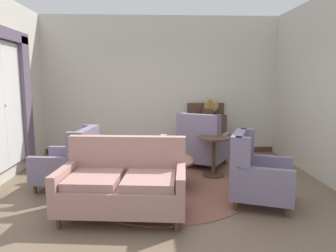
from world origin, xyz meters
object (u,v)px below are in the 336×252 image
object	(u,v)px
porcelain_vase	(163,149)
sideboard	(206,132)
coffee_table	(164,164)
side_table	(214,152)
armchair_near_sideboard	(71,163)
armchair_beside_settee	(203,145)
settee	(123,185)
gramophone	(210,104)
armchair_far_left	(257,174)

from	to	relation	value
porcelain_vase	sideboard	distance (m)	2.45
coffee_table	side_table	bearing A→B (deg)	31.32
armchair_near_sideboard	armchair_beside_settee	distance (m)	2.57
settee	sideboard	size ratio (longest dim) A/B	1.40
settee	side_table	xyz separation A→B (m)	(1.48, 1.58, 0.04)
side_table	sideboard	xyz separation A→B (m)	(0.14, 1.65, 0.09)
porcelain_vase	armchair_near_sideboard	xyz separation A→B (m)	(-1.50, 0.09, -0.23)
porcelain_vase	coffee_table	bearing A→B (deg)	-53.03
porcelain_vase	sideboard	world-z (taller)	sideboard
armchair_near_sideboard	side_table	world-z (taller)	armchair_near_sideboard
coffee_table	side_table	size ratio (longest dim) A/B	1.36
side_table	gramophone	size ratio (longest dim) A/B	1.39
armchair_near_sideboard	sideboard	distance (m)	3.33
armchair_far_left	gramophone	bearing A→B (deg)	24.62
porcelain_vase	armchair_near_sideboard	size ratio (longest dim) A/B	0.41
side_table	gramophone	world-z (taller)	gramophone
sideboard	side_table	bearing A→B (deg)	-94.81
armchair_far_left	gramophone	size ratio (longest dim) A/B	2.02
coffee_table	gramophone	xyz separation A→B (m)	(1.11, 2.12, 0.79)
settee	side_table	world-z (taller)	settee
armchair_near_sideboard	side_table	bearing A→B (deg)	108.22
porcelain_vase	armchair_beside_settee	xyz separation A→B (m)	(0.82, 1.18, -0.19)
armchair_near_sideboard	armchair_beside_settee	world-z (taller)	armchair_beside_settee
coffee_table	armchair_beside_settee	size ratio (longest dim) A/B	0.83
armchair_beside_settee	gramophone	xyz separation A→B (m)	(0.29, 0.93, 0.74)
side_table	sideboard	size ratio (longest dim) A/B	0.61
coffee_table	porcelain_vase	distance (m)	0.24
porcelain_vase	armchair_beside_settee	distance (m)	1.45
porcelain_vase	side_table	distance (m)	1.10
porcelain_vase	side_table	size ratio (longest dim) A/B	0.56
settee	sideboard	world-z (taller)	sideboard
porcelain_vase	settee	distance (m)	1.19
side_table	armchair_beside_settee	bearing A→B (deg)	99.45
sideboard	armchair_far_left	bearing A→B (deg)	-85.60
armchair_near_sideboard	sideboard	bearing A→B (deg)	136.92
settee	porcelain_vase	bearing A→B (deg)	67.44
armchair_beside_settee	armchair_far_left	distance (m)	1.99
armchair_beside_settee	side_table	xyz separation A→B (m)	(0.11, -0.63, -0.00)
coffee_table	armchair_beside_settee	distance (m)	1.44
porcelain_vase	sideboard	bearing A→B (deg)	64.25
settee	armchair_far_left	bearing A→B (deg)	14.25
settee	side_table	bearing A→B (deg)	52.56
armchair_near_sideboard	settee	bearing A→B (deg)	47.90
armchair_near_sideboard	armchair_beside_settee	bearing A→B (deg)	122.65
porcelain_vase	settee	xyz separation A→B (m)	(-0.55, -1.03, -0.23)
armchair_beside_settee	side_table	world-z (taller)	armchair_beside_settee
coffee_table	gramophone	size ratio (longest dim) A/B	1.90
settee	side_table	distance (m)	2.16
armchair_near_sideboard	armchair_far_left	world-z (taller)	armchair_far_left
armchair_beside_settee	side_table	distance (m)	0.64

